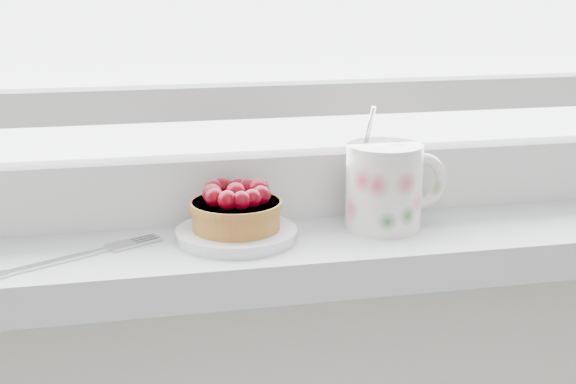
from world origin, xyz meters
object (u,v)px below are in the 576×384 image
object	(u,v)px
floral_mug	(386,185)
saucer	(237,234)
raspberry_tart	(236,208)
fork	(78,256)

from	to	relation	value
floral_mug	saucer	bearing A→B (deg)	-178.00
raspberry_tart	fork	xyz separation A→B (m)	(-0.16, -0.02, -0.03)
saucer	fork	size ratio (longest dim) A/B	0.75
fork	raspberry_tart	bearing A→B (deg)	7.26
raspberry_tart	fork	distance (m)	0.16
raspberry_tart	floral_mug	xyz separation A→B (m)	(0.16, 0.01, 0.01)
saucer	floral_mug	size ratio (longest dim) A/B	0.95
raspberry_tart	floral_mug	bearing A→B (deg)	1.85
fork	saucer	bearing A→B (deg)	7.11
floral_mug	fork	size ratio (longest dim) A/B	0.79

